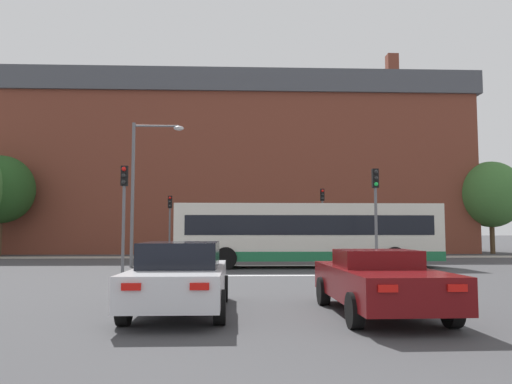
% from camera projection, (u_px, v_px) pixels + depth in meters
% --- Properties ---
extents(stop_line_strip, '(7.99, 0.30, 0.01)m').
position_uv_depth(stop_line_strip, '(256.00, 276.00, 19.17)').
color(stop_line_strip, silver).
rests_on(stop_line_strip, ground_plane).
extents(far_pavement, '(68.88, 2.50, 0.01)m').
position_uv_depth(far_pavement, '(248.00, 257.00, 32.96)').
color(far_pavement, '#A09B91').
rests_on(far_pavement, ground_plane).
extents(brick_civic_building, '(42.75, 11.60, 16.43)m').
position_uv_depth(brick_civic_building, '(210.00, 168.00, 43.07)').
color(brick_civic_building, brown).
rests_on(brick_civic_building, ground_plane).
extents(car_saloon_left, '(1.96, 4.79, 1.47)m').
position_uv_depth(car_saloon_left, '(181.00, 276.00, 10.56)').
color(car_saloon_left, silver).
rests_on(car_saloon_left, ground_plane).
extents(car_roadster_right, '(2.03, 4.69, 1.32)m').
position_uv_depth(car_roadster_right, '(378.00, 281.00, 10.25)').
color(car_roadster_right, '#600C0F').
rests_on(car_roadster_right, ground_plane).
extents(bus_crossing_lead, '(12.38, 2.72, 2.99)m').
position_uv_depth(bus_crossing_lead, '(307.00, 233.00, 23.79)').
color(bus_crossing_lead, silver).
rests_on(bus_crossing_lead, ground_plane).
extents(traffic_light_far_left, '(0.26, 0.31, 4.00)m').
position_uv_depth(traffic_light_far_left, '(170.00, 216.00, 32.13)').
color(traffic_light_far_left, slate).
rests_on(traffic_light_far_left, ground_plane).
extents(traffic_light_near_right, '(0.26, 0.31, 4.31)m').
position_uv_depth(traffic_light_near_right, '(376.00, 203.00, 20.70)').
color(traffic_light_near_right, slate).
rests_on(traffic_light_near_right, ground_plane).
extents(traffic_light_near_left, '(0.26, 0.31, 4.29)m').
position_uv_depth(traffic_light_near_left, '(124.00, 201.00, 19.62)').
color(traffic_light_near_left, slate).
rests_on(traffic_light_near_left, ground_plane).
extents(traffic_light_far_right, '(0.26, 0.31, 4.52)m').
position_uv_depth(traffic_light_far_right, '(323.00, 211.00, 32.92)').
color(traffic_light_far_right, slate).
rests_on(traffic_light_far_right, ground_plane).
extents(street_lamp_junction, '(2.51, 0.36, 6.99)m').
position_uv_depth(street_lamp_junction, '(142.00, 177.00, 24.15)').
color(street_lamp_junction, slate).
rests_on(street_lamp_junction, ground_plane).
extents(pedestrian_waiting, '(0.41, 0.45, 1.78)m').
position_uv_depth(pedestrian_waiting, '(238.00, 241.00, 32.49)').
color(pedestrian_waiting, black).
rests_on(pedestrian_waiting, ground_plane).
extents(pedestrian_walking_east, '(0.34, 0.45, 1.58)m').
position_uv_depth(pedestrian_walking_east, '(380.00, 243.00, 32.52)').
color(pedestrian_walking_east, '#333851').
rests_on(pedestrian_walking_east, ground_plane).
extents(tree_kerbside, '(4.53, 4.53, 7.02)m').
position_uv_depth(tree_kerbside, '(1.00, 189.00, 34.91)').
color(tree_kerbside, '#4C3823').
rests_on(tree_kerbside, ground_plane).
extents(tree_distant, '(4.83, 4.83, 7.09)m').
position_uv_depth(tree_distant, '(491.00, 194.00, 38.46)').
color(tree_distant, '#4C3823').
rests_on(tree_distant, ground_plane).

